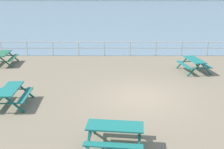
{
  "coord_description": "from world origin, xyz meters",
  "views": [
    {
      "loc": [
        -1.37,
        -11.27,
        4.93
      ],
      "look_at": [
        -1.34,
        0.97,
        0.8
      ],
      "focal_mm": 42.02,
      "sensor_mm": 36.0,
      "label": 1
    }
  ],
  "objects": [
    {
      "name": "picnic_table_near_left",
      "position": [
        -5.75,
        -0.81,
        0.58
      ],
      "size": [
        1.61,
        1.86,
        0.8
      ],
      "rotation": [
        0.0,
        0.0,
        1.61
      ],
      "color": "#1E7A70",
      "rests_on": "ground"
    },
    {
      "name": "picnic_table_near_right",
      "position": [
        -1.27,
        -3.96,
        0.58
      ],
      "size": [
        1.95,
        1.71,
        0.8
      ],
      "rotation": [
        0.0,
        0.0,
        -0.1
      ],
      "color": "#1E7A70",
      "rests_on": "ground"
    },
    {
      "name": "sea_band",
      "position": [
        0.0,
        52.75,
        0.0
      ],
      "size": [
        142.0,
        90.0,
        0.01
      ],
      "primitive_type": "cube",
      "color": "gray",
      "rests_on": "ground"
    },
    {
      "name": "seaward_railing",
      "position": [
        -0.0,
        7.75,
        0.75
      ],
      "size": [
        23.07,
        0.07,
        1.08
      ],
      "color": "white",
      "rests_on": "ground"
    },
    {
      "name": "picnic_table_far_left",
      "position": [
        -8.54,
        5.45,
        0.58
      ],
      "size": [
        1.67,
        1.92,
        0.8
      ],
      "rotation": [
        0.0,
        0.0,
        1.65
      ],
      "color": "#286B47",
      "rests_on": "ground"
    },
    {
      "name": "picnic_table_mid_centre",
      "position": [
        3.59,
        3.92,
        0.58
      ],
      "size": [
        1.79,
        2.02,
        0.8
      ],
      "rotation": [
        0.0,
        0.0,
        1.73
      ],
      "color": "#1E7A70",
      "rests_on": "ground"
    },
    {
      "name": "ground_plane",
      "position": [
        0.0,
        0.0,
        -0.1
      ],
      "size": [
        30.0,
        24.0,
        0.2
      ],
      "primitive_type": "cube",
      "color": "gray"
    }
  ]
}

